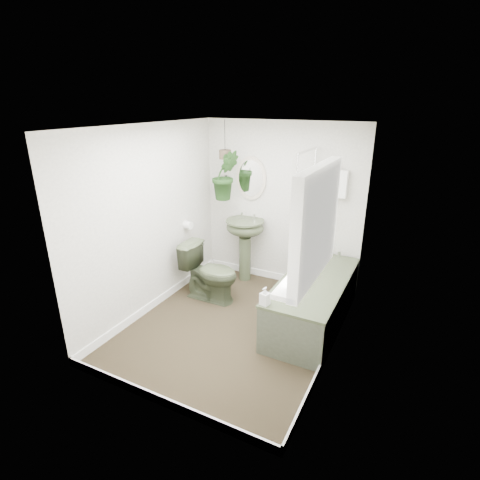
% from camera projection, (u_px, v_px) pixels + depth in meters
% --- Properties ---
extents(floor, '(2.30, 2.80, 0.02)m').
position_uv_depth(floor, '(234.00, 326.00, 4.49)').
color(floor, black).
rests_on(floor, ground).
extents(ceiling, '(2.30, 2.80, 0.02)m').
position_uv_depth(ceiling, '(233.00, 125.00, 3.67)').
color(ceiling, white).
rests_on(ceiling, ground).
extents(wall_back, '(2.30, 0.02, 2.30)m').
position_uv_depth(wall_back, '(281.00, 205.00, 5.26)').
color(wall_back, silver).
rests_on(wall_back, ground).
extents(wall_front, '(2.30, 0.02, 2.30)m').
position_uv_depth(wall_front, '(149.00, 291.00, 2.90)').
color(wall_front, silver).
rests_on(wall_front, ground).
extents(wall_left, '(0.02, 2.80, 2.30)m').
position_uv_depth(wall_left, '(150.00, 221.00, 4.57)').
color(wall_left, silver).
rests_on(wall_left, ground).
extents(wall_right, '(0.02, 2.80, 2.30)m').
position_uv_depth(wall_right, '(340.00, 254.00, 3.59)').
color(wall_right, silver).
rests_on(wall_right, ground).
extents(skirting, '(2.30, 2.80, 0.10)m').
position_uv_depth(skirting, '(234.00, 322.00, 4.47)').
color(skirting, white).
rests_on(skirting, floor).
extents(bathtub, '(0.72, 1.72, 0.58)m').
position_uv_depth(bathtub, '(313.00, 301.00, 4.46)').
color(bathtub, '#3E4830').
rests_on(bathtub, floor).
extents(bath_screen, '(0.04, 0.72, 1.40)m').
position_uv_depth(bath_screen, '(304.00, 208.00, 4.66)').
color(bath_screen, silver).
rests_on(bath_screen, bathtub).
extents(shower_box, '(0.20, 0.10, 0.35)m').
position_uv_depth(shower_box, '(339.00, 184.00, 4.72)').
color(shower_box, white).
rests_on(shower_box, wall_back).
extents(oval_mirror, '(0.46, 0.03, 0.62)m').
position_uv_depth(oval_mirror, '(251.00, 178.00, 5.29)').
color(oval_mirror, beige).
rests_on(oval_mirror, wall_back).
extents(wall_sconce, '(0.04, 0.04, 0.22)m').
position_uv_depth(wall_sconce, '(226.00, 183.00, 5.49)').
color(wall_sconce, black).
rests_on(wall_sconce, wall_back).
extents(toilet_roll_holder, '(0.11, 0.11, 0.11)m').
position_uv_depth(toilet_roll_holder, '(188.00, 225.00, 5.22)').
color(toilet_roll_holder, white).
rests_on(toilet_roll_holder, wall_left).
extents(window_recess, '(0.08, 1.00, 0.90)m').
position_uv_depth(window_recess, '(316.00, 224.00, 2.86)').
color(window_recess, white).
rests_on(window_recess, wall_right).
extents(window_sill, '(0.18, 1.00, 0.04)m').
position_uv_depth(window_sill, '(304.00, 272.00, 3.03)').
color(window_sill, white).
rests_on(window_sill, wall_right).
extents(window_blinds, '(0.01, 0.86, 0.76)m').
position_uv_depth(window_blinds, '(311.00, 223.00, 2.88)').
color(window_blinds, white).
rests_on(window_blinds, wall_right).
extents(toilet, '(0.76, 0.44, 0.77)m').
position_uv_depth(toilet, '(210.00, 272.00, 4.98)').
color(toilet, '#3E4830').
rests_on(toilet, floor).
extents(pedestal_sink, '(0.61, 0.54, 0.94)m').
position_uv_depth(pedestal_sink, '(245.00, 250.00, 5.50)').
color(pedestal_sink, '#3E4830').
rests_on(pedestal_sink, floor).
extents(sill_plant, '(0.29, 0.27, 0.26)m').
position_uv_depth(sill_plant, '(312.00, 242.00, 3.25)').
color(sill_plant, black).
rests_on(sill_plant, window_sill).
extents(hanging_plant, '(0.48, 0.47, 0.68)m').
position_uv_depth(hanging_plant, '(225.00, 175.00, 5.13)').
color(hanging_plant, black).
rests_on(hanging_plant, ceiling).
extents(soap_bottle, '(0.11, 0.11, 0.19)m').
position_uv_depth(soap_bottle, '(265.00, 296.00, 3.79)').
color(soap_bottle, black).
rests_on(soap_bottle, bathtub).
extents(hanging_pot, '(0.16, 0.16, 0.12)m').
position_uv_depth(hanging_pot, '(225.00, 154.00, 5.03)').
color(hanging_pot, '#3F3225').
rests_on(hanging_pot, ceiling).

